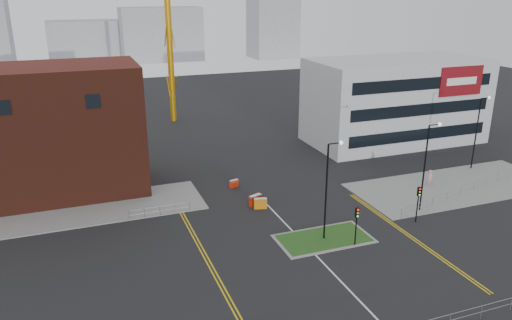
# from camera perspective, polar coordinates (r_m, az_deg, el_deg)

# --- Properties ---
(ground) EXTENTS (200.00, 200.00, 0.00)m
(ground) POSITION_cam_1_polar(r_m,az_deg,el_deg) (39.26, 10.72, -14.52)
(ground) COLOR black
(ground) RESTS_ON ground
(pavement_left) EXTENTS (28.00, 8.00, 0.12)m
(pavement_left) POSITION_cam_1_polar(r_m,az_deg,el_deg) (54.04, -21.11, -5.67)
(pavement_left) COLOR slate
(pavement_left) RESTS_ON ground
(pavement_right) EXTENTS (24.00, 10.00, 0.12)m
(pavement_right) POSITION_cam_1_polar(r_m,az_deg,el_deg) (61.45, 21.77, -2.78)
(pavement_right) COLOR slate
(pavement_right) RESTS_ON ground
(island_kerb) EXTENTS (8.60, 4.60, 0.08)m
(island_kerb) POSITION_cam_1_polar(r_m,az_deg,el_deg) (46.04, 7.76, -8.90)
(island_kerb) COLOR slate
(island_kerb) RESTS_ON ground
(grass_island) EXTENTS (8.00, 4.00, 0.12)m
(grass_island) POSITION_cam_1_polar(r_m,az_deg,el_deg) (46.03, 7.76, -8.88)
(grass_island) COLOR #1F4416
(grass_island) RESTS_ON ground
(brick_building) EXTENTS (24.20, 10.07, 14.24)m
(brick_building) POSITION_cam_1_polar(r_m,az_deg,el_deg) (57.68, -24.90, 2.55)
(brick_building) COLOR #4E1E13
(brick_building) RESTS_ON ground
(office_block) EXTENTS (25.00, 12.20, 12.00)m
(office_block) POSITION_cam_1_polar(r_m,az_deg,el_deg) (75.56, 15.63, 6.54)
(office_block) COLOR silver
(office_block) RESTS_ON ground
(streetlamp_island) EXTENTS (1.46, 0.36, 9.18)m
(streetlamp_island) POSITION_cam_1_polar(r_m,az_deg,el_deg) (43.89, 8.32, -2.64)
(streetlamp_island) COLOR black
(streetlamp_island) RESTS_ON ground
(streetlamp_right_near) EXTENTS (1.46, 0.36, 9.18)m
(streetlamp_right_near) POSITION_cam_1_polar(r_m,az_deg,el_deg) (51.95, 18.96, -0.04)
(streetlamp_right_near) COLOR black
(streetlamp_right_near) RESTS_ON ground
(streetlamp_right_far) EXTENTS (1.46, 0.36, 9.18)m
(streetlamp_right_far) POSITION_cam_1_polar(r_m,az_deg,el_deg) (66.77, 24.08, 3.45)
(streetlamp_right_far) COLOR black
(streetlamp_right_far) RESTS_ON ground
(traffic_light_island) EXTENTS (0.28, 0.33, 3.65)m
(traffic_light_island) POSITION_cam_1_polar(r_m,az_deg,el_deg) (44.29, 11.43, -6.65)
(traffic_light_island) COLOR black
(traffic_light_island) RESTS_ON ground
(traffic_light_right) EXTENTS (0.28, 0.33, 3.65)m
(traffic_light_right) POSITION_cam_1_polar(r_m,az_deg,el_deg) (50.14, 18.07, -4.11)
(traffic_light_right) COLOR black
(traffic_light_right) RESTS_ON ground
(railing_left) EXTENTS (6.05, 0.05, 1.10)m
(railing_left) POSITION_cam_1_polar(r_m,az_deg,el_deg) (50.54, -10.93, -5.55)
(railing_left) COLOR gray
(railing_left) RESTS_ON ground
(railing_right) EXTENTS (19.05, 5.05, 1.10)m
(railing_right) POSITION_cam_1_polar(r_m,az_deg,el_deg) (58.54, 22.36, -3.17)
(railing_right) COLOR gray
(railing_right) RESTS_ON ground
(centre_line) EXTENTS (0.15, 30.00, 0.01)m
(centre_line) POSITION_cam_1_polar(r_m,az_deg,el_deg) (40.68, 9.25, -13.11)
(centre_line) COLOR silver
(centre_line) RESTS_ON ground
(yellow_left_a) EXTENTS (0.12, 24.00, 0.01)m
(yellow_left_a) POSITION_cam_1_polar(r_m,az_deg,el_deg) (44.18, -6.42, -10.18)
(yellow_left_a) COLOR gold
(yellow_left_a) RESTS_ON ground
(yellow_left_b) EXTENTS (0.12, 24.00, 0.01)m
(yellow_left_b) POSITION_cam_1_polar(r_m,az_deg,el_deg) (44.24, -6.04, -10.12)
(yellow_left_b) COLOR gold
(yellow_left_b) RESTS_ON ground
(yellow_right_a) EXTENTS (0.12, 20.00, 0.01)m
(yellow_right_a) POSITION_cam_1_polar(r_m,az_deg,el_deg) (48.35, 16.84, -8.22)
(yellow_right_a) COLOR gold
(yellow_right_a) RESTS_ON ground
(yellow_right_b) EXTENTS (0.12, 20.00, 0.01)m
(yellow_right_b) POSITION_cam_1_polar(r_m,az_deg,el_deg) (48.52, 17.13, -8.15)
(yellow_right_b) COLOR gold
(yellow_right_b) RESTS_ON ground
(skyline_b) EXTENTS (24.00, 12.00, 16.00)m
(skyline_b) POSITION_cam_1_polar(r_m,az_deg,el_deg) (160.57, -10.77, 13.94)
(skyline_b) COLOR gray
(skyline_b) RESTS_ON ground
(skyline_c) EXTENTS (14.00, 12.00, 28.00)m
(skyline_c) POSITION_cam_1_polar(r_m,az_deg,el_deg) (165.17, 1.96, 16.47)
(skyline_c) COLOR gray
(skyline_c) RESTS_ON ground
(skyline_d) EXTENTS (30.00, 12.00, 12.00)m
(skyline_d) POSITION_cam_1_polar(r_m,az_deg,el_deg) (168.56, -17.53, 12.96)
(skyline_d) COLOR gray
(skyline_d) RESTS_ON ground
(pedestrian) EXTENTS (0.80, 0.63, 1.94)m
(pedestrian) POSITION_cam_1_polar(r_m,az_deg,el_deg) (60.28, 19.28, -1.96)
(pedestrian) COLOR pink
(pedestrian) RESTS_ON ground
(barrier_left) EXTENTS (1.11, 0.67, 0.89)m
(barrier_left) POSITION_cam_1_polar(r_m,az_deg,el_deg) (56.78, -2.54, -2.67)
(barrier_left) COLOR #F62F0D
(barrier_left) RESTS_ON ground
(barrier_mid) EXTENTS (1.44, 0.91, 1.15)m
(barrier_mid) POSITION_cam_1_polar(r_m,az_deg,el_deg) (52.08, -0.08, -4.56)
(barrier_mid) COLOR red
(barrier_mid) RESTS_ON ground
(barrier_right) EXTENTS (1.40, 0.76, 1.12)m
(barrier_right) POSITION_cam_1_polar(r_m,az_deg,el_deg) (51.35, 0.51, -4.94)
(barrier_right) COLOR orange
(barrier_right) RESTS_ON ground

